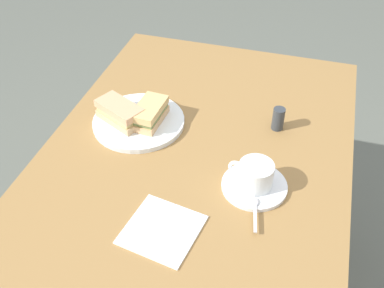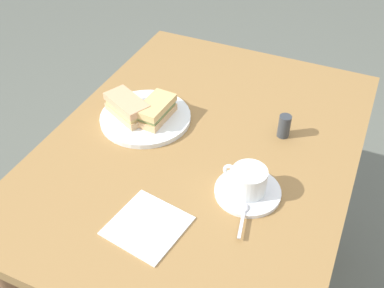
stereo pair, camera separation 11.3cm
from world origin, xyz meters
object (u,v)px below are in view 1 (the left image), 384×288
object	(u,v)px
dining_table	(199,176)
spoon	(255,208)
coffee_saucer	(254,186)
napkin	(162,230)
coffee_cup	(255,174)
sandwich_plate	(139,122)
sandwich_back	(120,113)
sandwich_front	(150,113)
salt_shaker	(278,119)

from	to	relation	value
dining_table	spoon	world-z (taller)	spoon
coffee_saucer	napkin	bearing A→B (deg)	-42.61
coffee_saucer	coffee_cup	size ratio (longest dim) A/B	1.42
dining_table	napkin	world-z (taller)	napkin
sandwich_plate	sandwich_back	bearing A→B (deg)	-67.75
sandwich_front	sandwich_back	world-z (taller)	sandwich_back
napkin	sandwich_back	bearing A→B (deg)	-143.97
sandwich_back	coffee_saucer	bearing A→B (deg)	71.60
sandwich_front	napkin	size ratio (longest dim) A/B	0.83
coffee_cup	sandwich_front	bearing A→B (deg)	-115.70
sandwich_front	sandwich_plate	bearing A→B (deg)	-85.21
coffee_cup	sandwich_back	bearing A→B (deg)	-108.44
coffee_cup	salt_shaker	distance (m)	0.24
salt_shaker	sandwich_plate	bearing A→B (deg)	-76.59
sandwich_front	dining_table	bearing A→B (deg)	77.38
sandwich_front	coffee_cup	size ratio (longest dim) A/B	1.16
coffee_cup	napkin	size ratio (longest dim) A/B	0.72
spoon	salt_shaker	xyz separation A→B (m)	(-0.31, 0.00, 0.02)
napkin	salt_shaker	distance (m)	0.45
dining_table	sandwich_plate	world-z (taller)	sandwich_plate
sandwich_front	coffee_saucer	bearing A→B (deg)	64.38
spoon	napkin	world-z (taller)	spoon
sandwich_plate	coffee_cup	world-z (taller)	coffee_cup
sandwich_plate	coffee_saucer	xyz separation A→B (m)	(0.15, 0.35, -0.00)
sandwich_plate	coffee_cup	size ratio (longest dim) A/B	2.30
dining_table	coffee_saucer	distance (m)	0.24
sandwich_front	coffee_saucer	distance (m)	0.35
sandwich_front	coffee_cup	bearing A→B (deg)	64.30
sandwich_front	coffee_saucer	size ratio (longest dim) A/B	0.82
salt_shaker	spoon	bearing A→B (deg)	-0.71
coffee_cup	salt_shaker	bearing A→B (deg)	175.09
sandwich_back	napkin	distance (m)	0.38
sandwich_back	napkin	size ratio (longest dim) A/B	0.98
coffee_cup	salt_shaker	world-z (taller)	coffee_cup
spoon	napkin	distance (m)	0.21
sandwich_plate	coffee_saucer	world-z (taller)	sandwich_plate
dining_table	spoon	size ratio (longest dim) A/B	10.43
coffee_saucer	napkin	distance (m)	0.24
coffee_saucer	salt_shaker	bearing A→B (deg)	175.51
dining_table	coffee_cup	distance (m)	0.26
coffee_saucer	coffee_cup	world-z (taller)	coffee_cup
dining_table	coffee_cup	bearing A→B (deg)	54.42
coffee_saucer	spoon	bearing A→B (deg)	11.13
dining_table	salt_shaker	distance (m)	0.27
coffee_cup	spoon	distance (m)	0.08
coffee_saucer	coffee_cup	xyz separation A→B (m)	(-0.00, -0.00, 0.04)
sandwich_front	coffee_cup	distance (m)	0.35
salt_shaker	sandwich_front	bearing A→B (deg)	-75.78
sandwich_plate	spoon	bearing A→B (deg)	58.42
sandwich_back	coffee_saucer	xyz separation A→B (m)	(0.13, 0.39, -0.04)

